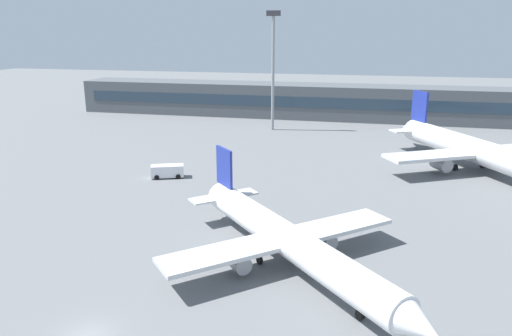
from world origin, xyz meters
name	(u,v)px	position (x,y,z in m)	size (l,w,h in m)	color
ground_plane	(230,185)	(0.00, 40.00, 0.00)	(400.00, 400.00, 0.00)	slate
terminal_building	(295,100)	(0.00, 103.71, 4.50)	(122.23, 12.13, 9.00)	#4C5156
airplane_near	(289,241)	(13.35, 15.36, 2.84)	(28.10, 29.57, 9.33)	white
airplane_mid	(481,153)	(38.90, 55.90, 3.55)	(31.07, 42.75, 11.65)	silver
service_van_white	(168,171)	(-11.04, 41.43, 1.11)	(5.57, 3.80, 2.08)	white
floodlight_tower_west	(273,63)	(-2.29, 84.25, 15.79)	(3.20, 0.80, 27.50)	gray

